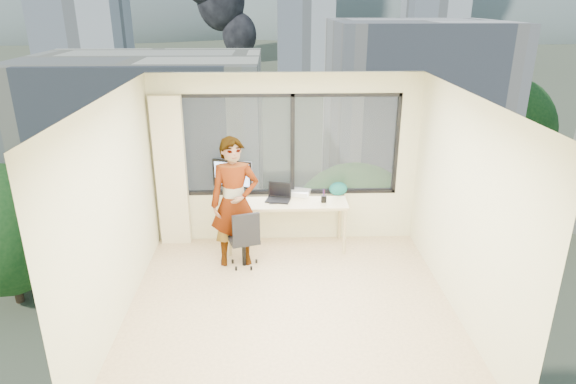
{
  "coord_description": "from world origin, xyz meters",
  "views": [
    {
      "loc": [
        -0.21,
        -5.28,
        3.56
      ],
      "look_at": [
        0.0,
        1.0,
        1.15
      ],
      "focal_mm": 31.29,
      "sensor_mm": 36.0,
      "label": 1
    }
  ],
  "objects_px": {
    "chair": "(243,237)",
    "handbag": "(338,189)",
    "monitor": "(233,179)",
    "person": "(235,203)",
    "desk": "(287,224)",
    "game_console": "(300,193)",
    "laptop": "(278,194)"
  },
  "relations": [
    {
      "from": "chair",
      "to": "handbag",
      "type": "height_order",
      "value": "handbag"
    },
    {
      "from": "monitor",
      "to": "person",
      "type": "bearing_deg",
      "value": -66.02
    },
    {
      "from": "person",
      "to": "handbag",
      "type": "height_order",
      "value": "person"
    },
    {
      "from": "desk",
      "to": "person",
      "type": "bearing_deg",
      "value": -147.29
    },
    {
      "from": "chair",
      "to": "handbag",
      "type": "relative_size",
      "value": 3.18
    },
    {
      "from": "monitor",
      "to": "game_console",
      "type": "bearing_deg",
      "value": 25.0
    },
    {
      "from": "person",
      "to": "game_console",
      "type": "bearing_deg",
      "value": 30.57
    },
    {
      "from": "desk",
      "to": "monitor",
      "type": "bearing_deg",
      "value": 170.46
    },
    {
      "from": "handbag",
      "to": "person",
      "type": "bearing_deg",
      "value": -156.86
    },
    {
      "from": "game_console",
      "to": "handbag",
      "type": "height_order",
      "value": "handbag"
    },
    {
      "from": "person",
      "to": "handbag",
      "type": "relative_size",
      "value": 6.67
    },
    {
      "from": "laptop",
      "to": "desk",
      "type": "bearing_deg",
      "value": 2.98
    },
    {
      "from": "person",
      "to": "game_console",
      "type": "height_order",
      "value": "person"
    },
    {
      "from": "chair",
      "to": "game_console",
      "type": "height_order",
      "value": "chair"
    },
    {
      "from": "chair",
      "to": "monitor",
      "type": "relative_size",
      "value": 1.44
    },
    {
      "from": "desk",
      "to": "handbag",
      "type": "height_order",
      "value": "handbag"
    },
    {
      "from": "person",
      "to": "monitor",
      "type": "relative_size",
      "value": 3.02
    },
    {
      "from": "game_console",
      "to": "person",
      "type": "bearing_deg",
      "value": -122.16
    },
    {
      "from": "person",
      "to": "laptop",
      "type": "height_order",
      "value": "person"
    },
    {
      "from": "chair",
      "to": "handbag",
      "type": "bearing_deg",
      "value": 11.53
    },
    {
      "from": "game_console",
      "to": "desk",
      "type": "bearing_deg",
      "value": -108.88
    },
    {
      "from": "person",
      "to": "laptop",
      "type": "relative_size",
      "value": 5.01
    },
    {
      "from": "person",
      "to": "chair",
      "type": "bearing_deg",
      "value": -48.44
    },
    {
      "from": "person",
      "to": "laptop",
      "type": "bearing_deg",
      "value": 32.07
    },
    {
      "from": "desk",
      "to": "game_console",
      "type": "bearing_deg",
      "value": 51.02
    },
    {
      "from": "game_console",
      "to": "handbag",
      "type": "xyz_separation_m",
      "value": [
        0.59,
        -0.04,
        0.07
      ]
    },
    {
      "from": "person",
      "to": "game_console",
      "type": "relative_size",
      "value": 6.19
    },
    {
      "from": "laptop",
      "to": "chair",
      "type": "bearing_deg",
      "value": -115.77
    },
    {
      "from": "monitor",
      "to": "chair",
      "type": "bearing_deg",
      "value": -58.13
    },
    {
      "from": "game_console",
      "to": "handbag",
      "type": "relative_size",
      "value": 1.08
    },
    {
      "from": "person",
      "to": "monitor",
      "type": "xyz_separation_m",
      "value": [
        -0.06,
        0.61,
        0.13
      ]
    },
    {
      "from": "chair",
      "to": "monitor",
      "type": "xyz_separation_m",
      "value": [
        -0.17,
        0.7,
        0.61
      ]
    }
  ]
}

